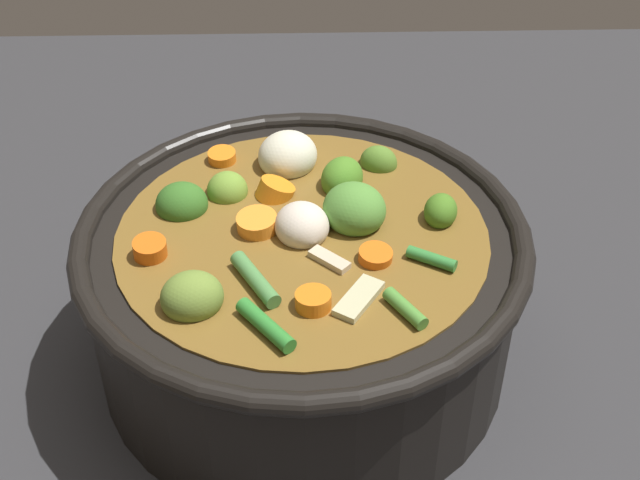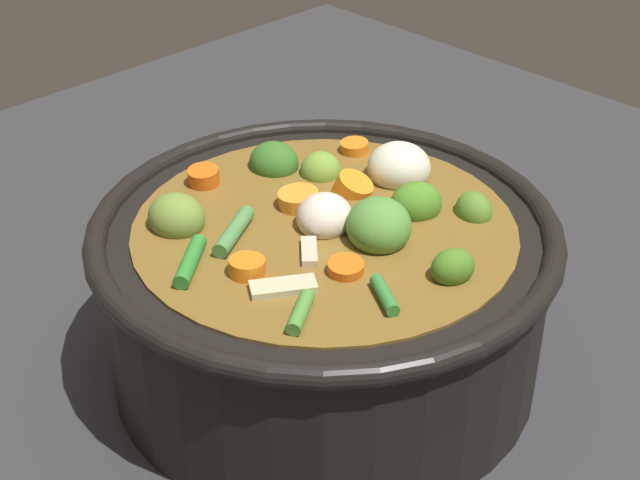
# 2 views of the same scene
# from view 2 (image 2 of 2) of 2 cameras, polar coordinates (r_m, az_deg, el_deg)

# --- Properties ---
(ground_plane) EXTENTS (1.10, 1.10, 0.00)m
(ground_plane) POSITION_cam_2_polar(r_m,az_deg,el_deg) (0.69, 0.24, -7.28)
(ground_plane) COLOR #2D2D30
(cooking_pot) EXTENTS (0.31, 0.31, 0.14)m
(cooking_pot) POSITION_cam_2_polar(r_m,az_deg,el_deg) (0.66, 0.27, -2.94)
(cooking_pot) COLOR black
(cooking_pot) RESTS_ON ground_plane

